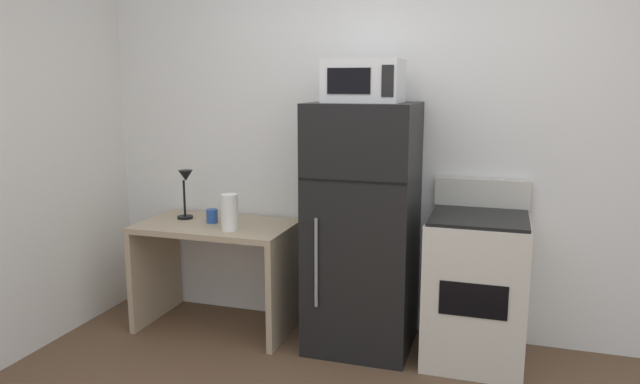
% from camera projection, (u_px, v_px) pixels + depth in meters
% --- Properties ---
extents(wall_back_white, '(5.00, 0.10, 2.60)m').
position_uv_depth(wall_back_white, '(401.00, 144.00, 3.95)').
color(wall_back_white, white).
rests_on(wall_back_white, ground).
extents(desk, '(1.06, 0.63, 0.75)m').
position_uv_depth(desk, '(218.00, 256.00, 4.08)').
color(desk, tan).
rests_on(desk, ground).
extents(desk_lamp, '(0.14, 0.12, 0.35)m').
position_uv_depth(desk_lamp, '(185.00, 186.00, 4.12)').
color(desk_lamp, black).
rests_on(desk_lamp, desk).
extents(coffee_mug, '(0.08, 0.08, 0.09)m').
position_uv_depth(coffee_mug, '(212.00, 216.00, 4.05)').
color(coffee_mug, '#264C99').
rests_on(coffee_mug, desk).
extents(paper_towel_roll, '(0.11, 0.11, 0.24)m').
position_uv_depth(paper_towel_roll, '(230.00, 212.00, 3.83)').
color(paper_towel_roll, white).
rests_on(paper_towel_roll, desk).
extents(refrigerator, '(0.66, 0.63, 1.59)m').
position_uv_depth(refrigerator, '(363.00, 228.00, 3.74)').
color(refrigerator, black).
rests_on(refrigerator, ground).
extents(microwave, '(0.46, 0.35, 0.26)m').
position_uv_depth(microwave, '(364.00, 81.00, 3.55)').
color(microwave, silver).
rests_on(microwave, refrigerator).
extents(oven_range, '(0.59, 0.61, 1.10)m').
position_uv_depth(oven_range, '(476.00, 288.00, 3.59)').
color(oven_range, beige).
rests_on(oven_range, ground).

